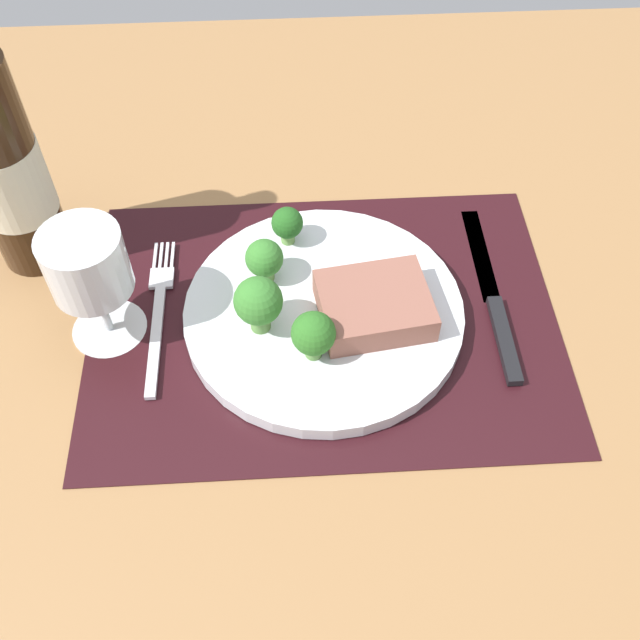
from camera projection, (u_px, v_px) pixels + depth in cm
name	position (u px, v px, depth cm)	size (l,w,h in cm)	color
ground_plane	(324.00, 329.00, 73.65)	(140.00, 110.00, 3.00)	#996D42
placemat	(324.00, 319.00, 72.35)	(45.50, 33.29, 0.30)	black
plate	(324.00, 313.00, 71.60)	(26.97, 26.97, 1.60)	silver
steak	(374.00, 305.00, 69.26)	(10.18, 8.50, 2.90)	#8C5647
broccoli_front_edge	(313.00, 334.00, 65.19)	(4.03, 4.03, 5.19)	#5B8942
broccoli_back_left	(264.00, 259.00, 71.19)	(3.72, 3.72, 4.70)	#5B8942
broccoli_center	(287.00, 224.00, 74.45)	(3.24, 3.24, 4.21)	#6B994C
broccoli_near_fork	(258.00, 302.00, 66.70)	(4.53, 4.53, 6.07)	#5B8942
fork	(158.00, 312.00, 72.34)	(2.40, 19.20, 0.50)	silver
knife	(495.00, 304.00, 72.91)	(1.80, 23.00, 0.80)	black
wine_bottle	(4.00, 167.00, 69.02)	(7.36, 7.36, 30.24)	#331E0F
wine_glass	(88.00, 271.00, 64.84)	(7.33, 7.33, 12.61)	silver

